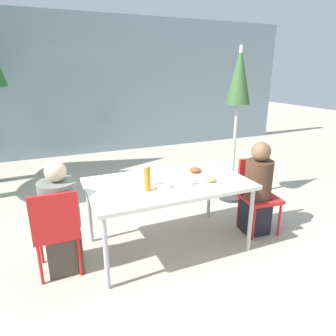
{
  "coord_description": "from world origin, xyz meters",
  "views": [
    {
      "loc": [
        -1.14,
        -2.66,
        1.86
      ],
      "look_at": [
        0.0,
        0.0,
        0.91
      ],
      "focal_mm": 32.0,
      "sensor_mm": 36.0,
      "label": 1
    }
  ],
  "objects_px": {
    "chair_right": "(257,189)",
    "person_right": "(257,191)",
    "drinking_cup": "(190,181)",
    "closed_umbrella": "(238,87)",
    "person_left": "(61,221)",
    "chair_left": "(56,227)",
    "bottle": "(147,178)",
    "salad_bowl": "(163,185)"
  },
  "relations": [
    {
      "from": "person_left",
      "to": "closed_umbrella",
      "type": "bearing_deg",
      "value": 19.14
    },
    {
      "from": "chair_left",
      "to": "salad_bowl",
      "type": "height_order",
      "value": "chair_left"
    },
    {
      "from": "chair_left",
      "to": "drinking_cup",
      "type": "bearing_deg",
      "value": -3.37
    },
    {
      "from": "closed_umbrella",
      "to": "bottle",
      "type": "xyz_separation_m",
      "value": [
        -1.65,
        -0.94,
        -0.76
      ]
    },
    {
      "from": "drinking_cup",
      "to": "salad_bowl",
      "type": "bearing_deg",
      "value": 174.12
    },
    {
      "from": "person_left",
      "to": "closed_umbrella",
      "type": "xyz_separation_m",
      "value": [
        2.45,
        0.76,
        1.13
      ]
    },
    {
      "from": "person_right",
      "to": "bottle",
      "type": "height_order",
      "value": "person_right"
    },
    {
      "from": "chair_left",
      "to": "person_left",
      "type": "xyz_separation_m",
      "value": [
        0.05,
        0.08,
        0.01
      ]
    },
    {
      "from": "chair_left",
      "to": "closed_umbrella",
      "type": "distance_m",
      "value": 2.87
    },
    {
      "from": "chair_left",
      "to": "person_right",
      "type": "distance_m",
      "value": 2.2
    },
    {
      "from": "person_left",
      "to": "bottle",
      "type": "xyz_separation_m",
      "value": [
        0.8,
        -0.17,
        0.37
      ]
    },
    {
      "from": "chair_right",
      "to": "bottle",
      "type": "distance_m",
      "value": 1.46
    },
    {
      "from": "chair_right",
      "to": "bottle",
      "type": "relative_size",
      "value": 3.4
    },
    {
      "from": "person_left",
      "to": "chair_right",
      "type": "relative_size",
      "value": 1.27
    },
    {
      "from": "chair_right",
      "to": "closed_umbrella",
      "type": "height_order",
      "value": "closed_umbrella"
    },
    {
      "from": "bottle",
      "to": "drinking_cup",
      "type": "relative_size",
      "value": 3.01
    },
    {
      "from": "person_left",
      "to": "drinking_cup",
      "type": "distance_m",
      "value": 1.29
    },
    {
      "from": "chair_right",
      "to": "person_right",
      "type": "distance_m",
      "value": 0.1
    },
    {
      "from": "drinking_cup",
      "to": "salad_bowl",
      "type": "xyz_separation_m",
      "value": [
        -0.28,
        0.03,
        -0.02
      ]
    },
    {
      "from": "chair_left",
      "to": "salad_bowl",
      "type": "xyz_separation_m",
      "value": [
        1.01,
        -0.09,
        0.28
      ]
    },
    {
      "from": "salad_bowl",
      "to": "person_left",
      "type": "bearing_deg",
      "value": 170.09
    },
    {
      "from": "person_left",
      "to": "chair_left",
      "type": "bearing_deg",
      "value": -121.93
    },
    {
      "from": "chair_right",
      "to": "closed_umbrella",
      "type": "relative_size",
      "value": 0.4
    },
    {
      "from": "person_right",
      "to": "person_left",
      "type": "bearing_deg",
      "value": 2.32
    },
    {
      "from": "salad_bowl",
      "to": "bottle",
      "type": "bearing_deg",
      "value": -178.2
    },
    {
      "from": "chair_left",
      "to": "salad_bowl",
      "type": "distance_m",
      "value": 1.05
    },
    {
      "from": "closed_umbrella",
      "to": "person_left",
      "type": "bearing_deg",
      "value": -162.71
    },
    {
      "from": "closed_umbrella",
      "to": "chair_left",
      "type": "bearing_deg",
      "value": -161.42
    },
    {
      "from": "bottle",
      "to": "person_right",
      "type": "bearing_deg",
      "value": 0.7
    },
    {
      "from": "chair_left",
      "to": "bottle",
      "type": "distance_m",
      "value": 0.93
    },
    {
      "from": "chair_left",
      "to": "drinking_cup",
      "type": "height_order",
      "value": "chair_left"
    },
    {
      "from": "person_right",
      "to": "closed_umbrella",
      "type": "xyz_separation_m",
      "value": [
        0.31,
        0.92,
        1.11
      ]
    },
    {
      "from": "person_right",
      "to": "salad_bowl",
      "type": "height_order",
      "value": "person_right"
    },
    {
      "from": "person_left",
      "to": "person_right",
      "type": "height_order",
      "value": "person_right"
    },
    {
      "from": "chair_right",
      "to": "person_right",
      "type": "bearing_deg",
      "value": 58.07
    },
    {
      "from": "person_right",
      "to": "bottle",
      "type": "bearing_deg",
      "value": 7.2
    },
    {
      "from": "bottle",
      "to": "drinking_cup",
      "type": "distance_m",
      "value": 0.45
    },
    {
      "from": "person_right",
      "to": "drinking_cup",
      "type": "bearing_deg",
      "value": 9.07
    },
    {
      "from": "bottle",
      "to": "salad_bowl",
      "type": "relative_size",
      "value": 1.61
    },
    {
      "from": "person_left",
      "to": "drinking_cup",
      "type": "relative_size",
      "value": 13.02
    },
    {
      "from": "person_right",
      "to": "salad_bowl",
      "type": "relative_size",
      "value": 6.99
    },
    {
      "from": "person_left",
      "to": "closed_umbrella",
      "type": "distance_m",
      "value": 2.8
    }
  ]
}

